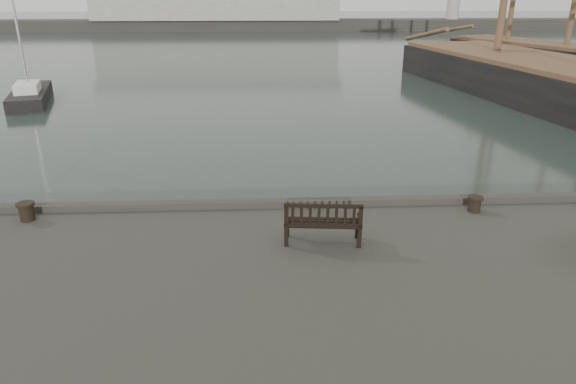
# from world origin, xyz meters

# --- Properties ---
(ground) EXTENTS (400.00, 400.00, 0.00)m
(ground) POSITION_xyz_m (0.00, 0.00, 0.00)
(ground) COLOR black
(ground) RESTS_ON ground
(breakwater) EXTENTS (140.00, 9.50, 12.20)m
(breakwater) POSITION_xyz_m (-4.56, 92.00, 4.30)
(breakwater) COLOR #383530
(breakwater) RESTS_ON ground
(bench) EXTENTS (1.78, 0.76, 1.00)m
(bench) POSITION_xyz_m (1.48, -2.32, 1.88)
(bench) COLOR black
(bench) RESTS_ON quay
(bollard_left) EXTENTS (0.58, 0.58, 0.46)m
(bollard_left) POSITION_xyz_m (-5.77, -0.71, 1.79)
(bollard_left) COLOR black
(bollard_left) RESTS_ON quay
(bollard_right) EXTENTS (0.43, 0.43, 0.41)m
(bollard_right) POSITION_xyz_m (5.63, -0.76, 1.77)
(bollard_right) COLOR black
(bollard_right) RESTS_ON quay
(yacht_d) EXTENTS (4.28, 8.24, 10.25)m
(yacht_d) POSITION_xyz_m (-15.39, 22.61, 0.23)
(yacht_d) COLOR black
(yacht_d) RESTS_ON ground
(tall_ship_far) EXTENTS (14.10, 25.23, 21.43)m
(tall_ship_far) POSITION_xyz_m (28.17, 34.46, 0.72)
(tall_ship_far) COLOR black
(tall_ship_far) RESTS_ON ground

